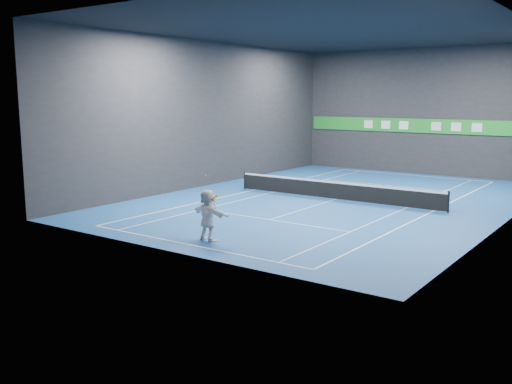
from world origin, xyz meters
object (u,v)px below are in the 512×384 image
Objects in this scene: tennis_ball at (206,175)px; tennis_net at (335,190)px; tennis_racket at (214,198)px; player at (208,215)px.

tennis_ball is 11.01m from tennis_net.
tennis_net is 20.61× the size of tennis_racket.
tennis_racket is at bearing -87.37° from tennis_net.
tennis_racket is at bearing -163.03° from player.
player is 11.00m from tennis_net.
tennis_ball reaches higher than tennis_racket.
tennis_racket is at bearing -12.17° from tennis_ball.
tennis_ball is 0.10× the size of tennis_racket.
player is at bearing -88.99° from tennis_net.
tennis_ball is (-0.22, 0.16, 1.54)m from player.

